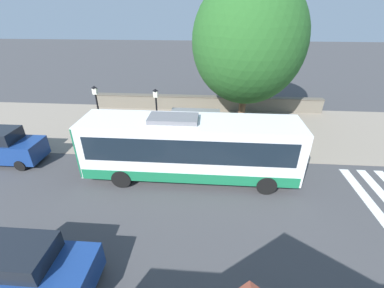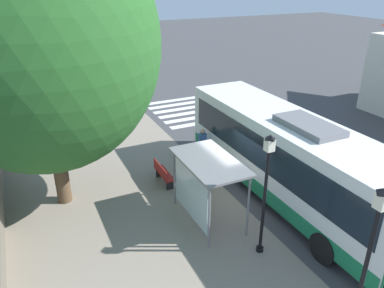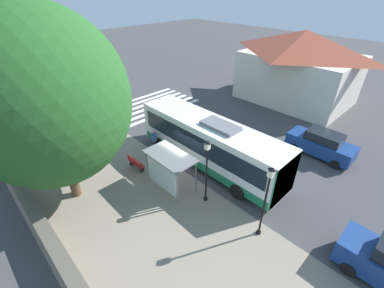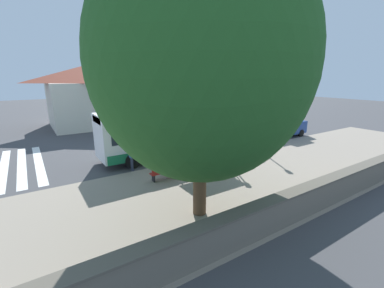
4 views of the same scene
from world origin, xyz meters
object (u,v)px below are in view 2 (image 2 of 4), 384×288
object	(u,v)px
bus_shelter	(205,171)
street_lamp_far	(266,186)
bus	(289,157)
pedestrian	(202,143)
bench	(163,173)
street_lamp_near	(368,256)
shade_tree	(39,43)

from	to	relation	value
bus_shelter	street_lamp_far	xyz separation A→B (m)	(0.83, -2.28, 0.43)
bus	pedestrian	bearing A→B (deg)	111.24
bus	bus_shelter	distance (m)	3.53
street_lamp_far	bench	bearing A→B (deg)	102.95
bus_shelter	bench	distance (m)	3.45
street_lamp_near	street_lamp_far	xyz separation A→B (m)	(-0.21, 3.52, -0.09)
street_lamp_near	street_lamp_far	world-z (taller)	street_lamp_near
bus	shade_tree	world-z (taller)	shade_tree
bus_shelter	bench	world-z (taller)	bus_shelter
street_lamp_near	street_lamp_far	bearing A→B (deg)	93.37
pedestrian	bench	world-z (taller)	pedestrian
street_lamp_far	bus	bearing A→B (deg)	39.44
bus_shelter	shade_tree	size ratio (longest dim) A/B	0.30
street_lamp_near	street_lamp_far	distance (m)	3.53
bench	shade_tree	size ratio (longest dim) A/B	0.14
street_lamp_near	pedestrian	bearing A→B (deg)	84.79
street_lamp_near	street_lamp_far	size ratio (longest dim) A/B	1.04
bench	street_lamp_near	bearing A→B (deg)	-80.80
bus_shelter	bench	size ratio (longest dim) A/B	2.07
bus	bus_shelter	bearing A→B (deg)	178.98
pedestrian	street_lamp_near	size ratio (longest dim) A/B	0.41
bus	shade_tree	xyz separation A→B (m)	(-7.91, 3.51, 4.25)
street_lamp_far	pedestrian	bearing A→B (deg)	80.07
pedestrian	bus_shelter	bearing A→B (deg)	-115.65
bus_shelter	pedestrian	distance (m)	4.57
bench	shade_tree	bearing A→B (deg)	174.63
street_lamp_near	shade_tree	bearing A→B (deg)	120.43
bus	pedestrian	world-z (taller)	bus
street_lamp_near	shade_tree	size ratio (longest dim) A/B	0.41
bus_shelter	pedestrian	world-z (taller)	bus_shelter
bus_shelter	bench	bearing A→B (deg)	97.45
bus	bench	world-z (taller)	bus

